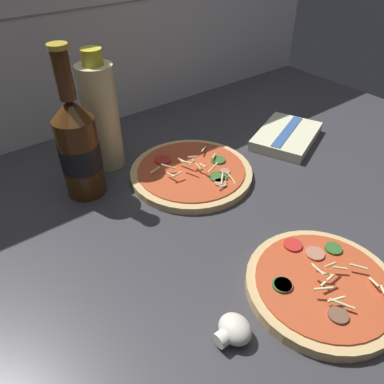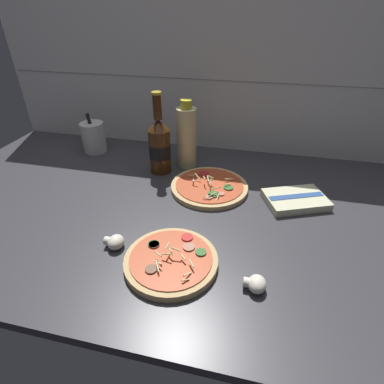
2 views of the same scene
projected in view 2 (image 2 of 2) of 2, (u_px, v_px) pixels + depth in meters
counter_slab at (166, 208)px, 92.02cm from camera, size 160.00×90.00×2.50cm
tile_backsplash at (198, 79)px, 113.87cm from camera, size 160.00×1.13×60.00cm
pizza_near at (171, 260)px, 70.37cm from camera, size 22.13×22.13×5.01cm
pizza_far at (209, 187)px, 98.55cm from camera, size 25.26×25.26×4.90cm
beer_bottle at (160, 145)px, 104.25cm from camera, size 7.59×7.59×28.32cm
oil_bottle at (186, 137)px, 107.48cm from camera, size 7.16×7.16×24.60cm
mushroom_left at (256, 284)px, 63.80cm from camera, size 4.91×4.68×3.27cm
mushroom_right at (115, 242)px, 74.84cm from camera, size 4.96×4.73×3.31cm
utensil_crock at (94, 137)px, 120.79cm from camera, size 9.19×9.19×15.94cm
dish_towel at (295, 200)px, 91.54cm from camera, size 21.23×18.24×2.56cm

